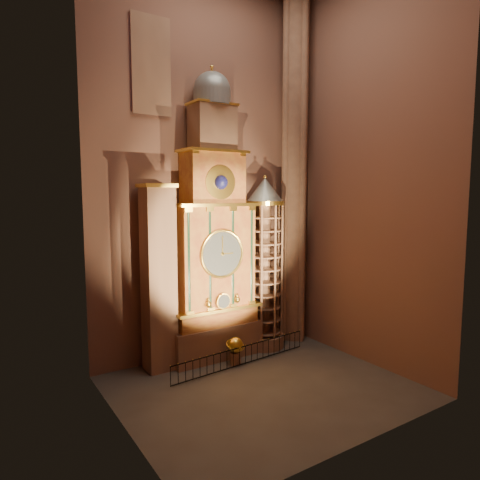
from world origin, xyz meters
TOP-DOWN VIEW (x-y plane):
  - floor at (0.00, 0.00)m, footprint 14.00×14.00m
  - wall_back at (0.00, 6.00)m, footprint 22.00×0.00m
  - wall_left at (-7.00, 0.00)m, footprint 0.00×22.00m
  - wall_right at (7.00, 0.00)m, footprint 0.00×22.00m
  - astronomical_clock at (0.00, 4.96)m, footprint 5.60×2.41m
  - portrait_tower at (-3.40, 4.98)m, footprint 1.80×1.60m
  - stair_turret at (3.50, 4.70)m, footprint 2.50×2.50m
  - gothic_pier at (6.10, 5.00)m, footprint 2.04×2.04m
  - stained_glass_window at (-3.20, 5.92)m, footprint 2.20×0.14m
  - celestial_globe at (0.42, 3.24)m, footprint 1.22×1.17m
  - iron_railing at (0.65, 2.86)m, footprint 9.11×0.79m

SIDE VIEW (x-z plane):
  - floor at x=0.00m, z-range 0.00..0.00m
  - iron_railing at x=0.65m, z-range 0.05..1.11m
  - celestial_globe at x=0.42m, z-range 0.16..1.72m
  - portrait_tower at x=-3.40m, z-range 0.05..10.25m
  - stair_turret at x=3.50m, z-range -0.13..10.67m
  - astronomical_clock at x=0.00m, z-range -1.67..15.03m
  - wall_back at x=0.00m, z-range 0.00..22.00m
  - wall_left at x=-7.00m, z-range 0.00..22.00m
  - wall_right at x=7.00m, z-range 0.00..22.00m
  - gothic_pier at x=6.10m, z-range 0.00..22.00m
  - stained_glass_window at x=-3.20m, z-range 13.90..19.10m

